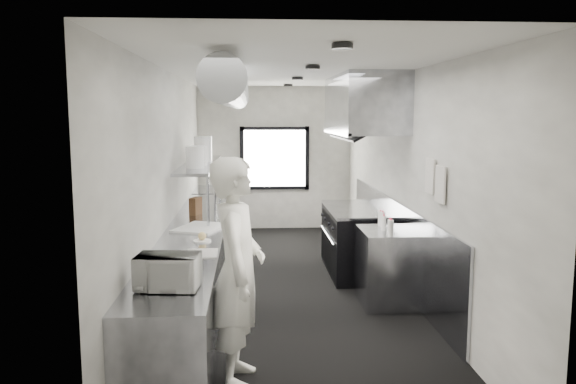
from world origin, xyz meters
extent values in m
cube|color=black|center=(0.00, 0.00, 0.00)|extent=(3.00, 8.00, 0.01)
cube|color=silver|center=(0.00, 0.00, 2.80)|extent=(3.00, 8.00, 0.01)
cube|color=silver|center=(0.00, 4.00, 1.40)|extent=(3.00, 0.02, 2.80)
cube|color=silver|center=(0.00, -4.00, 1.40)|extent=(3.00, 0.02, 2.80)
cube|color=silver|center=(-1.50, 0.00, 1.40)|extent=(0.02, 8.00, 2.80)
cube|color=silver|center=(1.50, 0.00, 1.40)|extent=(0.02, 8.00, 2.80)
cube|color=gray|center=(1.48, 0.30, 0.55)|extent=(0.03, 5.50, 1.10)
cylinder|color=gray|center=(-0.70, 0.40, 2.55)|extent=(0.40, 6.40, 0.40)
cube|color=silver|center=(0.00, 3.96, 1.40)|extent=(1.20, 0.03, 1.10)
cube|color=black|center=(0.00, 3.98, 1.98)|extent=(1.36, 0.03, 0.08)
cube|color=black|center=(0.00, 3.98, 0.82)|extent=(1.36, 0.03, 0.08)
cube|color=black|center=(-0.64, 3.98, 1.40)|extent=(0.08, 0.03, 1.25)
cube|color=black|center=(0.64, 3.98, 1.40)|extent=(0.08, 0.03, 1.25)
cube|color=gray|center=(1.10, 0.70, 2.40)|extent=(0.80, 2.20, 0.80)
cube|color=gray|center=(0.72, 0.70, 2.01)|extent=(0.05, 2.20, 0.05)
cube|color=black|center=(1.02, 0.70, 2.06)|extent=(0.50, 2.10, 0.28)
cube|color=gray|center=(-1.15, -0.50, 0.45)|extent=(0.70, 6.00, 0.90)
cube|color=gray|center=(-1.20, 1.00, 1.55)|extent=(0.45, 3.00, 0.04)
cylinder|color=gray|center=(-1.00, -0.40, 1.22)|extent=(0.04, 0.04, 0.66)
cylinder|color=gray|center=(-1.00, 1.00, 1.22)|extent=(0.04, 0.04, 0.66)
cylinder|color=gray|center=(-1.00, 2.40, 1.22)|extent=(0.04, 0.04, 0.66)
cube|color=black|center=(1.05, 0.70, 0.45)|extent=(0.85, 1.60, 0.90)
cube|color=gray|center=(1.05, 0.70, 0.92)|extent=(0.85, 1.60, 0.04)
cube|color=gray|center=(0.64, 0.70, 0.45)|extent=(0.03, 1.55, 0.80)
cylinder|color=gray|center=(0.61, 0.70, 0.55)|extent=(0.03, 1.30, 0.03)
cube|color=gray|center=(1.15, -0.70, 0.45)|extent=(0.65, 0.80, 0.90)
cube|color=gray|center=(-1.15, 3.20, 0.45)|extent=(0.70, 1.20, 0.90)
cube|color=silver|center=(1.47, -1.20, 1.60)|extent=(0.02, 0.28, 0.38)
cube|color=silver|center=(1.47, -1.55, 1.55)|extent=(0.02, 0.28, 0.38)
imported|color=white|center=(-0.60, -2.61, 0.96)|extent=(0.49, 0.72, 1.93)
imported|color=white|center=(-1.15, -2.85, 1.04)|extent=(0.49, 0.39, 0.27)
cylinder|color=beige|center=(-1.28, -2.44, 0.95)|extent=(0.19, 0.19, 0.10)
cylinder|color=beige|center=(-1.30, -2.18, 0.95)|extent=(0.16, 0.16, 0.09)
cube|color=white|center=(-0.97, -1.72, 0.90)|extent=(0.32, 0.40, 0.01)
cylinder|color=white|center=(-1.01, -1.17, 0.91)|extent=(0.23, 0.23, 0.02)
sphere|color=#DFBF75|center=(-1.01, -1.17, 0.96)|extent=(0.09, 0.09, 0.09)
cube|color=silver|center=(-1.08, -0.45, 0.91)|extent=(0.71, 0.80, 0.02)
cube|color=#55351E|center=(-1.24, 0.54, 1.02)|extent=(0.17, 0.24, 0.24)
cylinder|color=white|center=(-1.20, 0.23, 1.71)|extent=(0.28, 0.28, 0.29)
cylinder|color=white|center=(-1.17, 0.59, 1.71)|extent=(0.27, 0.27, 0.27)
cylinder|color=white|center=(-1.18, 1.21, 1.76)|extent=(0.32, 0.32, 0.37)
cylinder|color=white|center=(-1.21, 1.67, 1.74)|extent=(0.26, 0.26, 0.34)
cylinder|color=silver|center=(1.09, -1.04, 0.99)|extent=(0.06, 0.06, 0.19)
cylinder|color=silver|center=(1.12, -0.88, 0.98)|extent=(0.06, 0.06, 0.16)
cylinder|color=silver|center=(1.09, -0.70, 0.99)|extent=(0.07, 0.07, 0.17)
cylinder|color=silver|center=(1.12, -0.51, 0.99)|extent=(0.07, 0.07, 0.18)
cylinder|color=silver|center=(1.11, -0.43, 0.99)|extent=(0.07, 0.07, 0.18)
camera|label=1|loc=(-0.49, -7.33, 2.28)|focal=36.00mm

